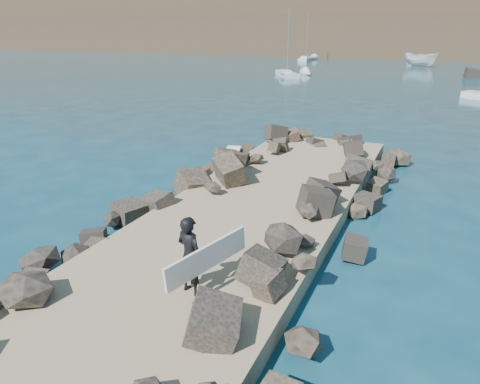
{
  "coord_description": "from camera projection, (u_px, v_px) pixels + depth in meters",
  "views": [
    {
      "loc": [
        5.42,
        -12.67,
        6.42
      ],
      "look_at": [
        0.0,
        -1.0,
        1.5
      ],
      "focal_mm": 32.0,
      "sensor_mm": 36.0,
      "label": 1
    }
  ],
  "objects": [
    {
      "name": "riprap_right",
      "position": [
        322.0,
        244.0,
        12.56
      ],
      "size": [
        2.6,
        22.0,
        1.0
      ],
      "primitive_type": "cube",
      "color": "black",
      "rests_on": "ground"
    },
    {
      "name": "surfer_with_board",
      "position": [
        192.0,
        256.0,
        9.75
      ],
      "size": [
        1.27,
        2.29,
        1.93
      ],
      "color": "black",
      "rests_on": "jetty"
    },
    {
      "name": "riprap_left",
      "position": [
        158.0,
        211.0,
        14.85
      ],
      "size": [
        2.6,
        22.0,
        1.0
      ],
      "primitive_type": "cube",
      "color": "black",
      "rests_on": "ground"
    },
    {
      "name": "sailboat_a",
      "position": [
        287.0,
        74.0,
        61.46
      ],
      "size": [
        5.67,
        7.34,
        9.21
      ],
      "color": "silver",
      "rests_on": "ground"
    },
    {
      "name": "sailboat_e",
      "position": [
        306.0,
        59.0,
        92.21
      ],
      "size": [
        2.65,
        8.46,
        9.91
      ],
      "color": "silver",
      "rests_on": "ground"
    },
    {
      "name": "surfboard_resting",
      "position": [
        228.0,
        162.0,
        18.41
      ],
      "size": [
        1.14,
        2.59,
        0.08
      ],
      "primitive_type": "cube",
      "rotation": [
        0.0,
        0.0,
        0.21
      ],
      "color": "white",
      "rests_on": "riprap_left"
    },
    {
      "name": "ground",
      "position": [
        252.0,
        222.0,
        15.15
      ],
      "size": [
        800.0,
        800.0,
        0.0
      ],
      "primitive_type": "plane",
      "color": "#0F384C",
      "rests_on": "ground"
    },
    {
      "name": "jetty",
      "position": [
        227.0,
        238.0,
        13.35
      ],
      "size": [
        6.0,
        26.0,
        0.6
      ],
      "primitive_type": "cube",
      "color": "#8C7759",
      "rests_on": "ground"
    },
    {
      "name": "boat_imported",
      "position": [
        421.0,
        59.0,
        76.74
      ],
      "size": [
        6.95,
        5.81,
        2.58
      ],
      "primitive_type": "imported",
      "rotation": [
        0.0,
        0.0,
        0.98
      ],
      "color": "white",
      "rests_on": "ground"
    }
  ]
}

